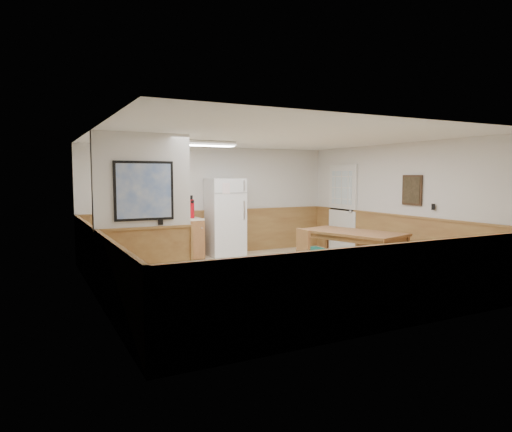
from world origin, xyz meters
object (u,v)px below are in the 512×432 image
fire_extinguisher (191,208)px  soap_bottle (117,216)px  dining_table (352,236)px  dining_bench (386,249)px  dining_chair (308,248)px  refrigerator (225,217)px

fire_extinguisher → soap_bottle: fire_extinguisher is taller
fire_extinguisher → dining_table: bearing=-38.0°
dining_bench → soap_bottle: size_ratio=6.68×
dining_chair → fire_extinguisher: bearing=122.7°
dining_chair → dining_table: bearing=3.7°
refrigerator → fire_extinguisher: bearing=179.8°
dining_bench → fire_extinguisher: bearing=142.7°
dining_chair → soap_bottle: soap_bottle is taller
dining_table → fire_extinguisher: 3.54m
dining_chair → fire_extinguisher: 2.97m
dining_bench → fire_extinguisher: size_ratio=3.05×
dining_table → soap_bottle: 4.76m
dining_bench → refrigerator: bearing=134.8°
soap_bottle → refrigerator: bearing=-0.2°
fire_extinguisher → refrigerator: bearing=7.9°
dining_table → fire_extinguisher: bearing=116.4°
dining_chair → soap_bottle: (-2.99, 2.55, 0.52)m
dining_table → dining_bench: size_ratio=1.44×
dining_bench → fire_extinguisher: 4.25m
dining_table → fire_extinguisher: size_ratio=4.39×
refrigerator → soap_bottle: (-2.41, 0.01, 0.13)m
refrigerator → dining_chair: (0.59, -2.54, -0.39)m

